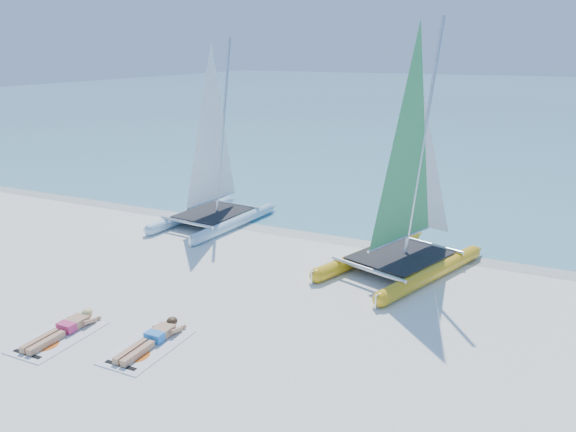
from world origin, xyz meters
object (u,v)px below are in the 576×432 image
object	(u,v)px
sunbather_b	(153,338)
towel_a	(58,337)
towel_b	(147,347)
catamaran_blue	(213,169)
sunbather_a	(65,328)
catamaran_yellow	(414,190)

from	to	relation	value
sunbather_b	towel_a	bearing A→B (deg)	-160.69
towel_a	towel_b	distance (m)	1.94
catamaran_blue	sunbather_a	bearing A→B (deg)	-74.21
catamaran_yellow	towel_a	size ratio (longest dim) A/B	3.57
catamaran_blue	towel_a	bearing A→B (deg)	-74.45
towel_a	sunbather_b	bearing A→B (deg)	19.31
catamaran_yellow	towel_b	bearing A→B (deg)	-99.15
sunbather_a	sunbather_b	world-z (taller)	same
towel_b	catamaran_yellow	bearing A→B (deg)	61.55
catamaran_yellow	sunbather_a	distance (m)	8.92
sunbather_a	towel_b	world-z (taller)	sunbather_a
catamaran_blue	sunbather_a	size ratio (longest dim) A/B	3.57
sunbather_a	catamaran_blue	bearing A→B (deg)	100.13
catamaran_blue	sunbather_a	distance (m)	8.06
catamaran_blue	sunbather_b	size ratio (longest dim) A/B	3.57
sunbather_a	sunbather_b	distance (m)	1.94
catamaran_yellow	sunbather_a	bearing A→B (deg)	-109.21
towel_a	catamaran_yellow	bearing A→B (deg)	52.25
catamaran_yellow	sunbather_b	bearing A→B (deg)	-99.87
towel_a	sunbather_a	world-z (taller)	sunbather_a
sunbather_a	towel_b	xyz separation A→B (m)	(1.88, 0.27, -0.11)
sunbather_b	catamaran_yellow	bearing A→B (deg)	60.82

